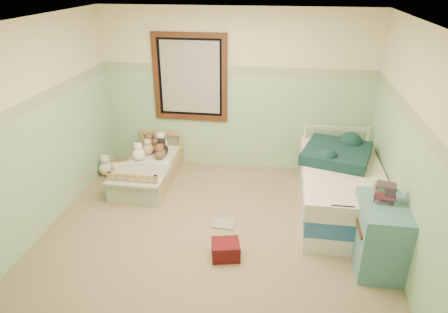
# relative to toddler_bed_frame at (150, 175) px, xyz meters

# --- Properties ---
(floor) EXTENTS (4.20, 3.60, 0.02)m
(floor) POSITION_rel_toddler_bed_frame_xyz_m (1.22, -1.05, -0.10)
(floor) COLOR #867653
(floor) RESTS_ON ground
(ceiling) EXTENTS (4.20, 3.60, 0.02)m
(ceiling) POSITION_rel_toddler_bed_frame_xyz_m (1.22, -1.05, 2.42)
(ceiling) COLOR silver
(ceiling) RESTS_ON wall_back
(wall_back) EXTENTS (4.20, 0.04, 2.50)m
(wall_back) POSITION_rel_toddler_bed_frame_xyz_m (1.22, 0.75, 1.16)
(wall_back) COLOR beige
(wall_back) RESTS_ON floor
(wall_front) EXTENTS (4.20, 0.04, 2.50)m
(wall_front) POSITION_rel_toddler_bed_frame_xyz_m (1.22, -2.85, 1.16)
(wall_front) COLOR beige
(wall_front) RESTS_ON floor
(wall_left) EXTENTS (0.04, 3.60, 2.50)m
(wall_left) POSITION_rel_toddler_bed_frame_xyz_m (-0.88, -1.05, 1.16)
(wall_left) COLOR beige
(wall_left) RESTS_ON floor
(wall_right) EXTENTS (0.04, 3.60, 2.50)m
(wall_right) POSITION_rel_toddler_bed_frame_xyz_m (3.32, -1.05, 1.16)
(wall_right) COLOR beige
(wall_right) RESTS_ON floor
(wainscot_mint) EXTENTS (4.20, 0.01, 1.50)m
(wainscot_mint) POSITION_rel_toddler_bed_frame_xyz_m (1.22, 0.74, 0.66)
(wainscot_mint) COLOR #92AF96
(wainscot_mint) RESTS_ON floor
(border_strip) EXTENTS (4.20, 0.01, 0.15)m
(border_strip) POSITION_rel_toddler_bed_frame_xyz_m (1.22, 0.74, 1.48)
(border_strip) COLOR #48784D
(border_strip) RESTS_ON wall_back
(window_frame) EXTENTS (1.16, 0.06, 1.36)m
(window_frame) POSITION_rel_toddler_bed_frame_xyz_m (0.52, 0.71, 1.36)
(window_frame) COLOR #36160C
(window_frame) RESTS_ON wall_back
(window_blinds) EXTENTS (0.92, 0.01, 1.12)m
(window_blinds) POSITION_rel_toddler_bed_frame_xyz_m (0.52, 0.72, 1.36)
(window_blinds) COLOR #BABAB2
(window_blinds) RESTS_ON window_frame
(toddler_bed_frame) EXTENTS (0.71, 1.42, 0.18)m
(toddler_bed_frame) POSITION_rel_toddler_bed_frame_xyz_m (0.00, 0.00, 0.00)
(toddler_bed_frame) COLOR #997148
(toddler_bed_frame) RESTS_ON floor
(toddler_mattress) EXTENTS (0.65, 1.36, 0.12)m
(toddler_mattress) POSITION_rel_toddler_bed_frame_xyz_m (0.00, 0.00, 0.15)
(toddler_mattress) COLOR white
(toddler_mattress) RESTS_ON toddler_bed_frame
(patchwork_quilt) EXTENTS (0.77, 0.71, 0.03)m
(patchwork_quilt) POSITION_rel_toddler_bed_frame_xyz_m (0.00, -0.44, 0.23)
(patchwork_quilt) COLOR #6A8DB5
(patchwork_quilt) RESTS_ON toddler_mattress
(plush_bed_brown) EXTENTS (0.18, 0.18, 0.18)m
(plush_bed_brown) POSITION_rel_toddler_bed_frame_xyz_m (-0.15, 0.50, 0.30)
(plush_bed_brown) COLOR brown
(plush_bed_brown) RESTS_ON toddler_mattress
(plush_bed_white) EXTENTS (0.20, 0.20, 0.20)m
(plush_bed_white) POSITION_rel_toddler_bed_frame_xyz_m (0.05, 0.50, 0.31)
(plush_bed_white) COLOR white
(plush_bed_white) RESTS_ON toddler_mattress
(plush_bed_tan) EXTENTS (0.18, 0.18, 0.18)m
(plush_bed_tan) POSITION_rel_toddler_bed_frame_xyz_m (-0.10, 0.28, 0.30)
(plush_bed_tan) COLOR #D8B78B
(plush_bed_tan) RESTS_ON toddler_mattress
(plush_bed_dark) EXTENTS (0.19, 0.19, 0.19)m
(plush_bed_dark) POSITION_rel_toddler_bed_frame_xyz_m (0.13, 0.28, 0.31)
(plush_bed_dark) COLOR black
(plush_bed_dark) RESTS_ON toddler_mattress
(plush_floor_cream) EXTENTS (0.23, 0.23, 0.23)m
(plush_floor_cream) POSITION_rel_toddler_bed_frame_xyz_m (-0.73, 0.07, 0.02)
(plush_floor_cream) COLOR silver
(plush_floor_cream) RESTS_ON floor
(plush_floor_tan) EXTENTS (0.27, 0.27, 0.27)m
(plush_floor_tan) POSITION_rel_toddler_bed_frame_xyz_m (-0.40, -0.26, 0.04)
(plush_floor_tan) COLOR #D8B78B
(plush_floor_tan) RESTS_ON floor
(twin_bed_frame) EXTENTS (0.97, 1.94, 0.22)m
(twin_bed_frame) POSITION_rel_toddler_bed_frame_xyz_m (2.77, -0.50, 0.02)
(twin_bed_frame) COLOR silver
(twin_bed_frame) RESTS_ON floor
(twin_boxspring) EXTENTS (0.97, 1.94, 0.22)m
(twin_boxspring) POSITION_rel_toddler_bed_frame_xyz_m (2.77, -0.50, 0.24)
(twin_boxspring) COLOR navy
(twin_boxspring) RESTS_ON twin_bed_frame
(twin_mattress) EXTENTS (1.01, 1.97, 0.22)m
(twin_mattress) POSITION_rel_toddler_bed_frame_xyz_m (2.77, -0.50, 0.46)
(twin_mattress) COLOR beige
(twin_mattress) RESTS_ON twin_boxspring
(teal_blanket) EXTENTS (1.03, 1.06, 0.14)m
(teal_blanket) POSITION_rel_toddler_bed_frame_xyz_m (2.72, -0.20, 0.64)
(teal_blanket) COLOR black
(teal_blanket) RESTS_ON twin_mattress
(dresser) EXTENTS (0.47, 0.76, 0.76)m
(dresser) POSITION_rel_toddler_bed_frame_xyz_m (3.07, -1.52, 0.29)
(dresser) COLOR teal
(dresser) RESTS_ON floor
(book_stack) EXTENTS (0.23, 0.19, 0.20)m
(book_stack) POSITION_rel_toddler_bed_frame_xyz_m (3.07, -1.44, 0.76)
(book_stack) COLOR #48262B
(book_stack) RESTS_ON dresser
(red_pillow) EXTENTS (0.36, 0.33, 0.19)m
(red_pillow) POSITION_rel_toddler_bed_frame_xyz_m (1.43, -1.65, 0.01)
(red_pillow) COLOR maroon
(red_pillow) RESTS_ON floor
(floor_book) EXTENTS (0.29, 0.23, 0.03)m
(floor_book) POSITION_rel_toddler_bed_frame_xyz_m (1.32, -1.04, -0.08)
(floor_book) COLOR gold
(floor_book) RESTS_ON floor
(extra_plush_0) EXTENTS (0.19, 0.19, 0.19)m
(extra_plush_0) POSITION_rel_toddler_bed_frame_xyz_m (-0.02, 0.52, 0.31)
(extra_plush_0) COLOR brown
(extra_plush_0) RESTS_ON toddler_mattress
(extra_plush_1) EXTENTS (0.16, 0.16, 0.16)m
(extra_plush_1) POSITION_rel_toddler_bed_frame_xyz_m (0.14, 0.20, 0.29)
(extra_plush_1) COLOR brown
(extra_plush_1) RESTS_ON toddler_mattress
(extra_plush_2) EXTENTS (0.19, 0.19, 0.19)m
(extra_plush_2) POSITION_rel_toddler_bed_frame_xyz_m (-0.17, 0.06, 0.31)
(extra_plush_2) COLOR white
(extra_plush_2) RESTS_ON toddler_mattress
(extra_plush_3) EXTENTS (0.15, 0.15, 0.15)m
(extra_plush_3) POSITION_rel_toddler_bed_frame_xyz_m (0.14, 0.13, 0.29)
(extra_plush_3) COLOR brown
(extra_plush_3) RESTS_ON toddler_mattress
(extra_plush_4) EXTENTS (0.16, 0.16, 0.16)m
(extra_plush_4) POSITION_rel_toddler_bed_frame_xyz_m (0.02, 0.38, 0.29)
(extra_plush_4) COLOR brown
(extra_plush_4) RESTS_ON toddler_mattress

